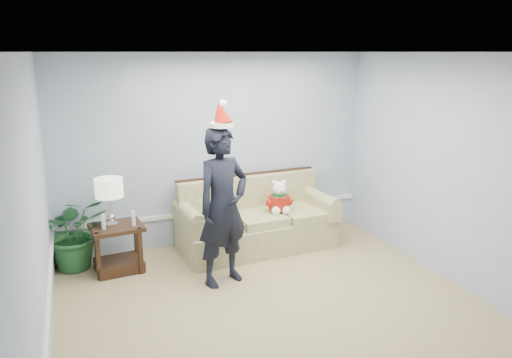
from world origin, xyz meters
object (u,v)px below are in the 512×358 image
object	(u,v)px
sofa	(256,223)
man	(223,207)
side_table	(118,253)
table_lamp	(109,190)
houseplant	(75,232)
teddy_bear	(279,200)

from	to	relation	value
sofa	man	xyz separation A→B (m)	(-0.75, -0.91, 0.59)
sofa	side_table	bearing A→B (deg)	-179.92
sofa	table_lamp	xyz separation A→B (m)	(-1.96, -0.12, 0.71)
sofa	houseplant	size ratio (longest dim) A/B	2.29
sofa	man	world-z (taller)	man
table_lamp	side_table	bearing A→B (deg)	-16.10
sofa	man	bearing A→B (deg)	-133.44
sofa	side_table	xyz separation A→B (m)	(-1.90, -0.13, -0.12)
table_lamp	man	distance (m)	1.45
side_table	man	xyz separation A→B (m)	(1.16, -0.77, 0.71)
table_lamp	teddy_bear	size ratio (longest dim) A/B	1.29
side_table	table_lamp	world-z (taller)	table_lamp
table_lamp	teddy_bear	distance (m)	2.30
houseplant	man	bearing A→B (deg)	-32.55
houseplant	teddy_bear	size ratio (longest dim) A/B	2.04
table_lamp	teddy_bear	bearing A→B (deg)	-0.21
side_table	man	world-z (taller)	man
houseplant	teddy_bear	world-z (taller)	teddy_bear
houseplant	man	distance (m)	2.01
side_table	man	bearing A→B (deg)	-33.70
table_lamp	houseplant	size ratio (longest dim) A/B	0.63
side_table	houseplant	size ratio (longest dim) A/B	0.71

